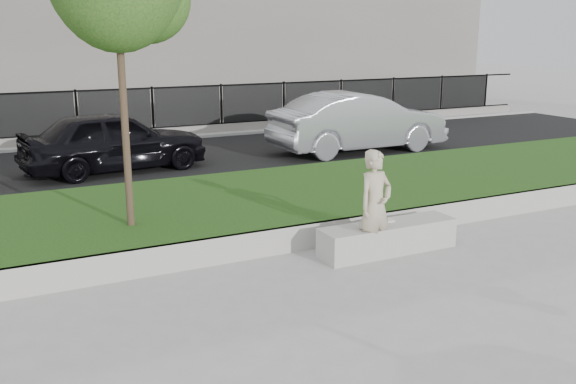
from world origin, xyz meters
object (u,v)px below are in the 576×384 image
stone_bench (388,238)px  book (386,221)px  car_silver (359,122)px  man (375,205)px  car_dark (114,141)px

stone_bench → book: size_ratio=9.31×
book → car_silver: bearing=66.2°
stone_bench → car_silver: car_silver is taller
stone_bench → car_silver: size_ratio=0.45×
man → book: man is taller
car_silver → man: bearing=148.3°
car_dark → car_silver: (6.44, -0.38, 0.08)m
book → car_silver: 8.02m
man → car_dark: (-2.08, 7.58, -0.04)m
book → man: bearing=-140.0°
man → book: size_ratio=6.90×
man → car_dark: size_ratio=0.38×
car_silver → book: bearing=149.7°
stone_bench → car_silver: (4.01, 7.06, 0.62)m
car_dark → stone_bench: bearing=-169.2°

